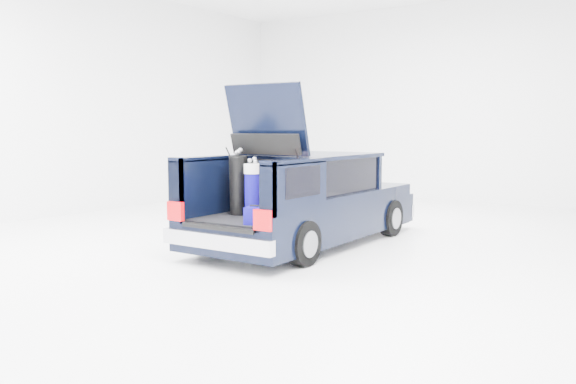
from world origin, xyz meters
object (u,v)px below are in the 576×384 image
Objects in this scene: car at (309,202)px; black_golf_bag at (239,185)px; blue_golf_bag at (253,190)px; blue_duffel at (265,216)px; red_suitcase at (282,197)px.

car is 4.89× the size of black_golf_bag.
blue_duffel is at bearing -64.78° from blue_golf_bag.
blue_golf_bag is (-0.42, -0.10, 0.08)m from red_suitcase.
red_suitcase is at bearing -11.87° from blue_golf_bag.
blue_golf_bag reaches higher than red_suitcase.
red_suitcase is (0.41, -1.37, 0.23)m from car.
blue_golf_bag is 1.57× the size of blue_duffel.
car reaches higher than black_golf_bag.
blue_golf_bag is 0.72m from blue_duffel.
black_golf_bag is 0.34m from blue_golf_bag.
car is 7.20× the size of red_suitcase.
car reaches higher than blue_golf_bag.
blue_duffel is at bearing -75.25° from car.
red_suitcase is 0.76m from black_golf_bag.
black_golf_bag reaches higher than red_suitcase.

